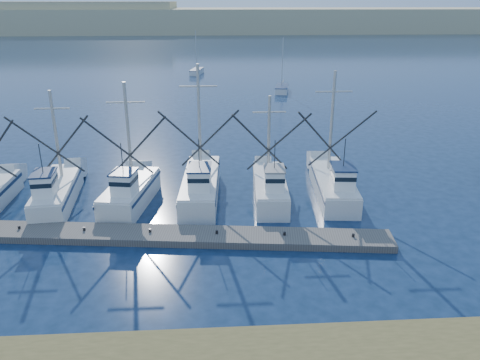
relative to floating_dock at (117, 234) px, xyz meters
name	(u,v)px	position (x,y,z in m)	size (l,w,h in m)	color
ground	(304,286)	(10.24, -5.80, -0.22)	(500.00, 500.00, 0.00)	#0C1E36
floating_dock	(117,234)	(0.00, 0.00, 0.00)	(32.68, 2.18, 0.44)	#5A5651
dune_ridge	(218,20)	(10.24, 204.20, 4.78)	(360.00, 60.00, 10.00)	tan
trawler_fleet	(125,190)	(-0.37, 5.32, 0.75)	(31.80, 9.75, 9.28)	silver
sailboat_near	(282,89)	(16.91, 47.12, 0.28)	(2.84, 5.71, 8.10)	silver
sailboat_far	(197,71)	(3.21, 66.96, 0.28)	(2.71, 5.78, 8.10)	silver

